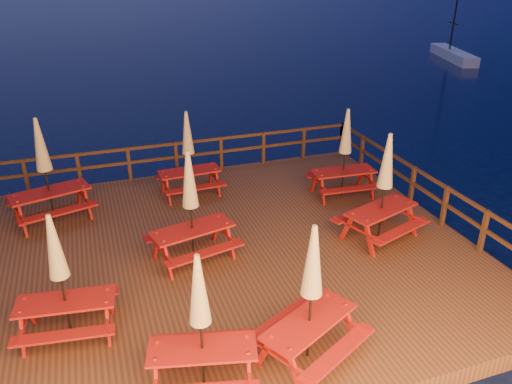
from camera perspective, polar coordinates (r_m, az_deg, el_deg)
ground at (r=12.17m, az=-4.41°, el=-8.31°), size 500.00×500.00×0.00m
deck at (r=12.06m, az=-4.44°, el=-7.52°), size 12.00×10.00×0.40m
deck_piles at (r=12.33m, az=-4.37°, el=-9.48°), size 11.44×9.44×1.40m
railing at (r=13.11m, az=-6.61°, el=0.05°), size 11.80×9.75×1.10m
sailboat at (r=39.92m, az=21.58°, el=14.39°), size 3.12×6.58×9.75m
picnic_table_0 at (r=13.72m, az=-22.99°, el=2.43°), size 2.32×2.09×2.80m
picnic_table_1 at (r=12.19m, az=14.46°, el=0.69°), size 2.29×2.07×2.71m
picnic_table_2 at (r=8.36m, az=6.32°, el=-11.36°), size 2.30×2.16×2.60m
picnic_table_3 at (r=14.31m, az=10.13°, el=4.55°), size 1.91×1.61×2.58m
picnic_table_4 at (r=9.46m, az=-21.49°, el=-8.84°), size 1.91×1.65×2.48m
picnic_table_5 at (r=14.28m, az=-7.73°, el=4.49°), size 1.83×1.53×2.50m
picnic_table_6 at (r=7.92m, az=-6.35°, el=-14.41°), size 2.01×1.79×2.46m
picnic_table_7 at (r=11.06m, az=-7.47°, el=-1.50°), size 2.14×1.89×2.64m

